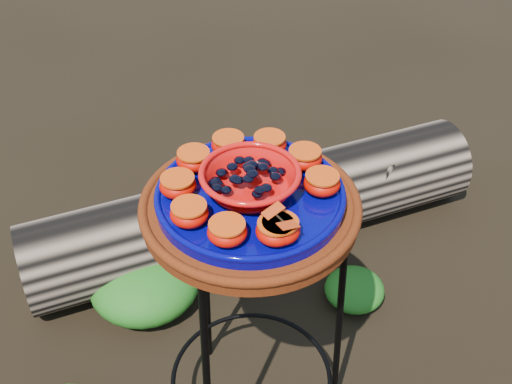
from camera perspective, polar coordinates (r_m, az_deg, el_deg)
plant_stand at (r=1.53m, az=-0.43°, el=-11.90°), size 0.44×0.44×0.70m
terracotta_saucer at (r=1.26m, az=-0.51°, el=-1.48°), size 0.43×0.43×0.03m
cobalt_plate at (r=1.24m, az=-0.52°, el=-0.46°), size 0.37×0.37×0.02m
red_bowl at (r=1.21m, az=-0.53°, el=0.90°), size 0.18×0.18×0.05m
glass_gems at (r=1.19m, az=-0.54°, el=2.30°), size 0.14×0.14×0.02m
orange_half_0 at (r=1.12m, az=2.16°, el=-3.38°), size 0.07×0.07×0.04m
orange_half_1 at (r=1.23m, az=5.87°, el=0.78°), size 0.07×0.07×0.04m
orange_half_2 at (r=1.29m, az=4.35°, el=3.02°), size 0.07×0.07×0.04m
orange_half_3 at (r=1.32m, az=1.21°, el=4.27°), size 0.07×0.07×0.04m
orange_half_4 at (r=1.32m, az=-2.47°, el=4.22°), size 0.07×0.07×0.04m
orange_half_5 at (r=1.29m, az=-5.54°, el=2.87°), size 0.07×0.07×0.04m
orange_half_6 at (r=1.22m, az=-6.95°, el=0.58°), size 0.07×0.07×0.04m
orange_half_7 at (r=1.16m, az=-5.94°, el=-1.91°), size 0.07×0.07×0.04m
orange_half_8 at (r=1.12m, az=-2.58°, el=-3.56°), size 0.07×0.07×0.04m
orange_half_9 at (r=1.12m, az=1.75°, el=-3.49°), size 0.07×0.07×0.04m
butterfly at (r=1.11m, az=2.20°, el=-2.37°), size 0.08×0.05×0.01m
driftwood_log at (r=2.13m, az=0.08°, el=-1.50°), size 1.56×0.70×0.28m
foliage_right at (r=2.03m, az=8.76°, el=-8.48°), size 0.19×0.19×0.09m
foliage_back at (r=2.01m, az=-9.88°, el=-7.74°), size 0.34×0.34×0.17m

